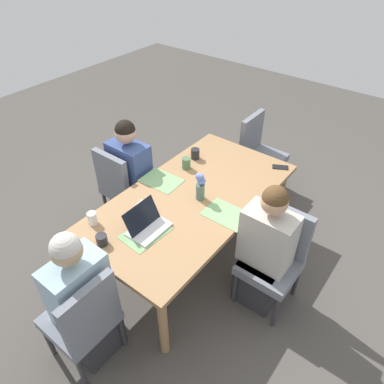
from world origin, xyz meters
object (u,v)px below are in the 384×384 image
(chair_head_left_left_near, at_px, (84,318))
(coffee_mug_centre_right, at_px, (102,240))
(chair_far_left_mid, at_px, (122,184))
(coffee_mug_near_left, at_px, (195,154))
(person_head_left_left_near, at_px, (83,304))
(coffee_mug_near_right, at_px, (186,163))
(person_near_left_far, at_px, (265,254))
(phone_black, at_px, (280,167))
(chair_head_right_right_near, at_px, (259,150))
(laptop_head_left_left_near, at_px, (147,225))
(phone_silver, at_px, (140,206))
(flower_vase, at_px, (200,185))
(coffee_mug_centre_left, at_px, (92,218))
(person_far_left_mid, at_px, (132,180))
(dining_table, at_px, (192,203))
(chair_near_left_far, at_px, (275,254))

(chair_head_left_left_near, height_order, coffee_mug_centre_right, chair_head_left_left_near)
(chair_far_left_mid, xyz_separation_m, coffee_mug_near_left, (0.56, -0.50, 0.28))
(person_head_left_left_near, distance_m, coffee_mug_near_right, 1.56)
(person_near_left_far, relative_size, coffee_mug_centre_right, 14.18)
(coffee_mug_centre_right, height_order, phone_black, coffee_mug_centre_right)
(coffee_mug_near_left, relative_size, phone_black, 0.70)
(chair_far_left_mid, height_order, coffee_mug_near_left, chair_far_left_mid)
(chair_far_left_mid, distance_m, coffee_mug_centre_right, 1.06)
(chair_head_right_right_near, height_order, phone_black, chair_head_right_right_near)
(laptop_head_left_left_near, relative_size, phone_silver, 2.13)
(flower_vase, xyz_separation_m, coffee_mug_near_left, (0.47, 0.41, -0.09))
(person_near_left_far, height_order, coffee_mug_centre_right, person_near_left_far)
(chair_head_left_left_near, relative_size, coffee_mug_centre_left, 8.48)
(coffee_mug_centre_right, bearing_deg, phone_black, -18.93)
(chair_head_right_right_near, relative_size, coffee_mug_centre_right, 10.68)
(person_far_left_mid, xyz_separation_m, coffee_mug_near_right, (0.29, -0.48, 0.25))
(chair_far_left_mid, relative_size, person_far_left_mid, 0.75)
(person_head_left_left_near, xyz_separation_m, laptop_head_left_left_near, (0.67, 0.01, 0.24))
(dining_table, relative_size, laptop_head_left_left_near, 6.19)
(laptop_head_left_left_near, bearing_deg, coffee_mug_centre_left, 118.99)
(dining_table, distance_m, chair_far_left_mid, 0.86)
(coffee_mug_near_left, bearing_deg, coffee_mug_centre_right, -173.26)
(coffee_mug_near_right, relative_size, coffee_mug_centre_right, 1.30)
(chair_far_left_mid, relative_size, laptop_head_left_left_near, 2.81)
(chair_head_left_left_near, relative_size, chair_head_right_right_near, 1.00)
(chair_head_left_left_near, distance_m, laptop_head_left_left_near, 0.79)
(coffee_mug_centre_right, relative_size, phone_silver, 0.56)
(phone_silver, bearing_deg, coffee_mug_centre_right, 177.40)
(chair_far_left_mid, bearing_deg, chair_near_left_far, -86.26)
(chair_head_left_left_near, relative_size, chair_near_left_far, 1.00)
(coffee_mug_centre_right, height_order, phone_silver, coffee_mug_centre_right)
(chair_head_right_right_near, height_order, coffee_mug_centre_right, chair_head_right_right_near)
(dining_table, relative_size, chair_near_left_far, 2.20)
(coffee_mug_near_right, bearing_deg, coffee_mug_centre_right, -173.98)
(phone_black, bearing_deg, coffee_mug_near_right, 9.53)
(chair_head_right_right_near, bearing_deg, coffee_mug_centre_left, 170.85)
(coffee_mug_near_left, distance_m, coffee_mug_centre_left, 1.24)
(person_head_left_left_near, distance_m, chair_head_right_right_near, 2.56)
(chair_far_left_mid, relative_size, person_near_left_far, 0.75)
(coffee_mug_near_left, height_order, phone_silver, coffee_mug_near_left)
(coffee_mug_near_right, bearing_deg, dining_table, -135.00)
(phone_black, bearing_deg, flower_vase, 39.65)
(dining_table, xyz_separation_m, phone_black, (0.87, -0.40, 0.07))
(coffee_mug_near_left, bearing_deg, phone_black, -63.52)
(person_head_left_left_near, bearing_deg, chair_near_left_far, -33.63)
(chair_head_right_right_near, distance_m, flower_vase, 1.38)
(laptop_head_left_left_near, height_order, phone_black, laptop_head_left_left_near)
(chair_far_left_mid, height_order, phone_black, chair_far_left_mid)
(laptop_head_left_left_near, height_order, coffee_mug_centre_left, laptop_head_left_left_near)
(person_near_left_far, height_order, flower_vase, person_near_left_far)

